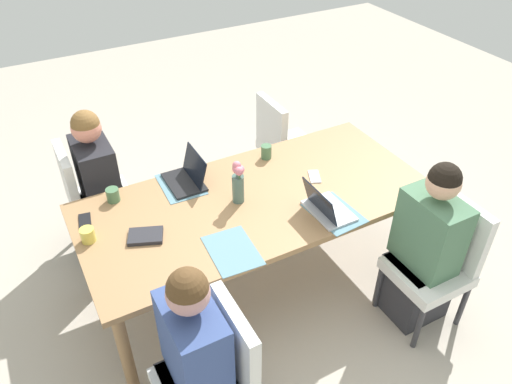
{
  "coord_description": "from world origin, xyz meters",
  "views": [
    {
      "loc": [
        1.21,
        2.25,
        2.72
      ],
      "look_at": [
        0.0,
        0.0,
        0.79
      ],
      "focal_mm": 35.01,
      "sensor_mm": 36.0,
      "label": 1
    }
  ],
  "objects_px": {
    "chair_near_left_mid": "(90,195)",
    "coffee_mug_near_left": "(113,195)",
    "phone_black": "(85,221)",
    "person_far_left_near": "(197,367)",
    "coffee_mug_centre_left": "(88,235)",
    "chair_far_left_far": "(439,258)",
    "flower_vase": "(238,181)",
    "laptop_far_left_far": "(326,208)",
    "phone_silver": "(314,176)",
    "coffee_mug_near_right": "(266,152)",
    "person_near_left_mid": "(102,193)",
    "laptop_near_left_mid": "(187,177)",
    "dining_table": "(256,206)",
    "chair_near_right_near": "(283,142)",
    "chair_far_left_near": "(216,373)",
    "person_far_left_far": "(424,253)",
    "book_red_cover": "(146,236)"
  },
  "relations": [
    {
      "from": "coffee_mug_centre_left",
      "to": "coffee_mug_near_left",
      "type": "bearing_deg",
      "value": -126.94
    },
    {
      "from": "chair_far_left_far",
      "to": "flower_vase",
      "type": "distance_m",
      "value": 1.35
    },
    {
      "from": "coffee_mug_near_right",
      "to": "phone_silver",
      "type": "bearing_deg",
      "value": 115.4
    },
    {
      "from": "chair_far_left_far",
      "to": "coffee_mug_near_right",
      "type": "relative_size",
      "value": 8.84
    },
    {
      "from": "phone_black",
      "to": "phone_silver",
      "type": "xyz_separation_m",
      "value": [
        -1.5,
        0.27,
        0.0
      ]
    },
    {
      "from": "dining_table",
      "to": "chair_far_left_far",
      "type": "relative_size",
      "value": 2.53
    },
    {
      "from": "person_far_left_far",
      "to": "coffee_mug_near_right",
      "type": "height_order",
      "value": "person_far_left_far"
    },
    {
      "from": "chair_near_right_near",
      "to": "chair_far_left_far",
      "type": "bearing_deg",
      "value": 95.22
    },
    {
      "from": "laptop_near_left_mid",
      "to": "laptop_far_left_far",
      "type": "xyz_separation_m",
      "value": [
        -0.64,
        0.71,
        -0.0
      ]
    },
    {
      "from": "coffee_mug_near_left",
      "to": "phone_black",
      "type": "distance_m",
      "value": 0.25
    },
    {
      "from": "person_far_left_far",
      "to": "person_far_left_near",
      "type": "bearing_deg",
      "value": 2.77
    },
    {
      "from": "person_near_left_mid",
      "to": "chair_near_right_near",
      "type": "height_order",
      "value": "person_near_left_mid"
    },
    {
      "from": "flower_vase",
      "to": "phone_black",
      "type": "relative_size",
      "value": 1.99
    },
    {
      "from": "chair_near_left_mid",
      "to": "coffee_mug_near_left",
      "type": "distance_m",
      "value": 0.56
    },
    {
      "from": "chair_near_right_near",
      "to": "coffee_mug_centre_left",
      "type": "distance_m",
      "value": 1.94
    },
    {
      "from": "laptop_far_left_far",
      "to": "phone_silver",
      "type": "distance_m",
      "value": 0.4
    },
    {
      "from": "dining_table",
      "to": "person_far_left_near",
      "type": "distance_m",
      "value": 1.15
    },
    {
      "from": "laptop_far_left_far",
      "to": "person_near_left_mid",
      "type": "bearing_deg",
      "value": -45.47
    },
    {
      "from": "chair_far_left_near",
      "to": "coffee_mug_near_right",
      "type": "bearing_deg",
      "value": -128.0
    },
    {
      "from": "flower_vase",
      "to": "laptop_near_left_mid",
      "type": "relative_size",
      "value": 0.93
    },
    {
      "from": "person_far_left_far",
      "to": "book_red_cover",
      "type": "relative_size",
      "value": 5.97
    },
    {
      "from": "coffee_mug_centre_left",
      "to": "coffee_mug_near_right",
      "type": "bearing_deg",
      "value": -168.06
    },
    {
      "from": "coffee_mug_near_left",
      "to": "phone_black",
      "type": "relative_size",
      "value": 0.6
    },
    {
      "from": "person_far_left_near",
      "to": "coffee_mug_centre_left",
      "type": "relative_size",
      "value": 13.56
    },
    {
      "from": "person_far_left_near",
      "to": "phone_silver",
      "type": "xyz_separation_m",
      "value": [
        -1.25,
        -0.85,
        0.22
      ]
    },
    {
      "from": "chair_far_left_far",
      "to": "laptop_far_left_far",
      "type": "height_order",
      "value": "laptop_far_left_far"
    },
    {
      "from": "chair_far_left_far",
      "to": "coffee_mug_near_right",
      "type": "distance_m",
      "value": 1.36
    },
    {
      "from": "chair_near_left_mid",
      "to": "coffee_mug_near_left",
      "type": "bearing_deg",
      "value": 100.91
    },
    {
      "from": "flower_vase",
      "to": "laptop_near_left_mid",
      "type": "height_order",
      "value": "flower_vase"
    },
    {
      "from": "phone_silver",
      "to": "person_far_left_far",
      "type": "bearing_deg",
      "value": 47.66
    },
    {
      "from": "person_near_left_mid",
      "to": "laptop_near_left_mid",
      "type": "xyz_separation_m",
      "value": [
        -0.51,
        0.45,
        0.26
      ]
    },
    {
      "from": "chair_far_left_near",
      "to": "chair_near_right_near",
      "type": "distance_m",
      "value": 2.25
    },
    {
      "from": "coffee_mug_centre_left",
      "to": "person_near_left_mid",
      "type": "bearing_deg",
      "value": -106.67
    },
    {
      "from": "coffee_mug_near_left",
      "to": "phone_black",
      "type": "bearing_deg",
      "value": 29.93
    },
    {
      "from": "chair_near_right_near",
      "to": "laptop_near_left_mid",
      "type": "bearing_deg",
      "value": 24.96
    },
    {
      "from": "laptop_far_left_far",
      "to": "phone_silver",
      "type": "bearing_deg",
      "value": -113.5
    },
    {
      "from": "person_far_left_near",
      "to": "coffee_mug_near_left",
      "type": "distance_m",
      "value": 1.27
    },
    {
      "from": "chair_near_right_near",
      "to": "laptop_near_left_mid",
      "type": "height_order",
      "value": "laptop_near_left_mid"
    },
    {
      "from": "coffee_mug_near_right",
      "to": "book_red_cover",
      "type": "height_order",
      "value": "coffee_mug_near_right"
    },
    {
      "from": "phone_silver",
      "to": "chair_far_left_near",
      "type": "bearing_deg",
      "value": -27.68
    },
    {
      "from": "coffee_mug_centre_left",
      "to": "phone_silver",
      "type": "height_order",
      "value": "coffee_mug_centre_left"
    },
    {
      "from": "book_red_cover",
      "to": "chair_far_left_far",
      "type": "bearing_deg",
      "value": 176.2
    },
    {
      "from": "person_far_left_far",
      "to": "dining_table",
      "type": "bearing_deg",
      "value": -43.37
    },
    {
      "from": "chair_far_left_far",
      "to": "coffee_mug_centre_left",
      "type": "relative_size",
      "value": 10.21
    },
    {
      "from": "person_near_left_mid",
      "to": "chair_far_left_far",
      "type": "bearing_deg",
      "value": 136.22
    },
    {
      "from": "dining_table",
      "to": "person_far_left_near",
      "type": "relative_size",
      "value": 1.91
    },
    {
      "from": "dining_table",
      "to": "chair_near_right_near",
      "type": "distance_m",
      "value": 1.13
    },
    {
      "from": "book_red_cover",
      "to": "chair_near_left_mid",
      "type": "bearing_deg",
      "value": -58.05
    },
    {
      "from": "person_far_left_near",
      "to": "chair_near_left_mid",
      "type": "relative_size",
      "value": 1.33
    },
    {
      "from": "chair_near_right_near",
      "to": "coffee_mug_centre_left",
      "type": "xyz_separation_m",
      "value": [
        1.77,
        0.75,
        0.28
      ]
    }
  ]
}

